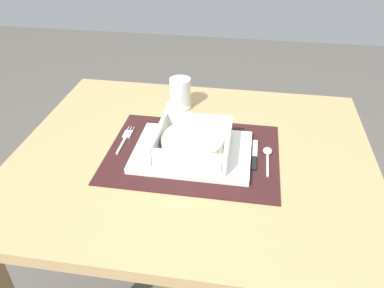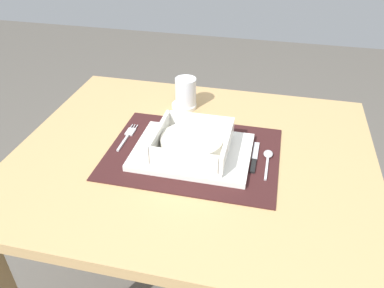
% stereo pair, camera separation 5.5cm
% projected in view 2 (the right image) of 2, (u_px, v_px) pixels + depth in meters
% --- Properties ---
extents(dining_table, '(0.93, 0.77, 0.71)m').
position_uv_depth(dining_table, '(193.00, 182.00, 1.06)').
color(dining_table, tan).
rests_on(dining_table, ground).
extents(placemat, '(0.44, 0.33, 0.00)m').
position_uv_depth(placemat, '(192.00, 153.00, 0.99)').
color(placemat, '#381919').
rests_on(placemat, dining_table).
extents(serving_plate, '(0.30, 0.22, 0.02)m').
position_uv_depth(serving_plate, '(192.00, 152.00, 0.98)').
color(serving_plate, white).
rests_on(serving_plate, placemat).
extents(porridge_bowl, '(0.19, 0.19, 0.06)m').
position_uv_depth(porridge_bowl, '(192.00, 144.00, 0.96)').
color(porridge_bowl, white).
rests_on(porridge_bowl, serving_plate).
extents(fork, '(0.02, 0.13, 0.00)m').
position_uv_depth(fork, '(128.00, 135.00, 1.06)').
color(fork, silver).
rests_on(fork, placemat).
extents(spoon, '(0.02, 0.12, 0.01)m').
position_uv_depth(spoon, '(268.00, 157.00, 0.97)').
color(spoon, silver).
rests_on(spoon, placemat).
extents(butter_knife, '(0.01, 0.13, 0.01)m').
position_uv_depth(butter_knife, '(254.00, 159.00, 0.97)').
color(butter_knife, black).
rests_on(butter_knife, placemat).
extents(drinking_glass, '(0.06, 0.06, 0.10)m').
position_uv_depth(drinking_glass, '(186.00, 95.00, 1.18)').
color(drinking_glass, white).
rests_on(drinking_glass, dining_table).
extents(condiment_saucer, '(0.08, 0.08, 0.04)m').
position_uv_depth(condiment_saucer, '(184.00, 104.00, 1.19)').
color(condiment_saucer, white).
rests_on(condiment_saucer, dining_table).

